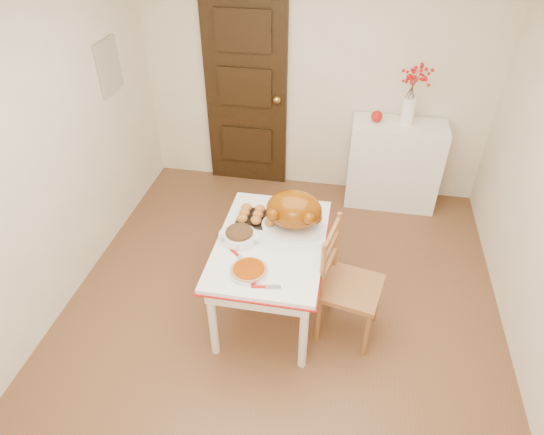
% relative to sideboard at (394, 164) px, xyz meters
% --- Properties ---
extents(floor, '(3.50, 4.00, 0.00)m').
position_rel_sideboard_xyz_m(floor, '(-0.87, -1.78, -0.45)').
color(floor, brown).
rests_on(floor, ground).
extents(wall_back, '(3.50, 0.00, 2.50)m').
position_rel_sideboard_xyz_m(wall_back, '(-0.87, 0.22, 0.80)').
color(wall_back, beige).
rests_on(wall_back, ground).
extents(wall_left, '(0.00, 4.00, 2.50)m').
position_rel_sideboard_xyz_m(wall_left, '(-2.62, -1.78, 0.80)').
color(wall_left, beige).
rests_on(wall_left, ground).
extents(door_back, '(0.85, 0.06, 2.06)m').
position_rel_sideboard_xyz_m(door_back, '(-1.57, 0.19, 0.58)').
color(door_back, black).
rests_on(door_back, ground).
extents(photo_board, '(0.03, 0.35, 0.45)m').
position_rel_sideboard_xyz_m(photo_board, '(-2.60, -0.58, 1.05)').
color(photo_board, beige).
rests_on(photo_board, ground).
extents(sideboard, '(0.91, 0.40, 0.91)m').
position_rel_sideboard_xyz_m(sideboard, '(0.00, 0.00, 0.00)').
color(sideboard, white).
rests_on(sideboard, floor).
extents(kitchen_table, '(0.80, 1.17, 0.70)m').
position_rel_sideboard_xyz_m(kitchen_table, '(-0.95, -1.71, -0.10)').
color(kitchen_table, white).
rests_on(kitchen_table, floor).
extents(chair_oak, '(0.50, 0.50, 0.95)m').
position_rel_sideboard_xyz_m(chair_oak, '(-0.34, -1.84, 0.02)').
color(chair_oak, '#8E5C3B').
rests_on(chair_oak, floor).
extents(berry_vase, '(0.29, 0.29, 0.55)m').
position_rel_sideboard_xyz_m(berry_vase, '(0.04, 0.00, 0.73)').
color(berry_vase, white).
rests_on(berry_vase, sideboard).
extents(apple, '(0.11, 0.11, 0.11)m').
position_rel_sideboard_xyz_m(apple, '(-0.24, 0.00, 0.51)').
color(apple, '#AB140F').
rests_on(apple, sideboard).
extents(turkey_platter, '(0.55, 0.47, 0.30)m').
position_rel_sideboard_xyz_m(turkey_platter, '(-0.81, -1.53, 0.40)').
color(turkey_platter, '#7E3D02').
rests_on(turkey_platter, kitchen_table).
extents(pumpkin_pie, '(0.31, 0.31, 0.05)m').
position_rel_sideboard_xyz_m(pumpkin_pie, '(-1.04, -2.07, 0.27)').
color(pumpkin_pie, '#852D00').
rests_on(pumpkin_pie, kitchen_table).
extents(stuffing_dish, '(0.36, 0.32, 0.12)m').
position_rel_sideboard_xyz_m(stuffing_dish, '(-1.18, -1.76, 0.31)').
color(stuffing_dish, '#3A2712').
rests_on(stuffing_dish, kitchen_table).
extents(rolls_tray, '(0.33, 0.26, 0.08)m').
position_rel_sideboard_xyz_m(rolls_tray, '(-1.10, -1.48, 0.29)').
color(rolls_tray, '#C0762A').
rests_on(rolls_tray, kitchen_table).
extents(pie_server, '(0.20, 0.09, 0.01)m').
position_rel_sideboard_xyz_m(pie_server, '(-0.90, -2.18, 0.25)').
color(pie_server, silver).
rests_on(pie_server, kitchen_table).
extents(carving_knife, '(0.21, 0.19, 0.01)m').
position_rel_sideboard_xyz_m(carving_knife, '(-1.13, -1.94, 0.25)').
color(carving_knife, silver).
rests_on(carving_knife, kitchen_table).
extents(drinking_glass, '(0.07, 0.07, 0.10)m').
position_rel_sideboard_xyz_m(drinking_glass, '(-0.91, -1.25, 0.30)').
color(drinking_glass, white).
rests_on(drinking_glass, kitchen_table).
extents(shaker_pair, '(0.09, 0.04, 0.09)m').
position_rel_sideboard_xyz_m(shaker_pair, '(-0.71, -1.29, 0.29)').
color(shaker_pair, white).
rests_on(shaker_pair, kitchen_table).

